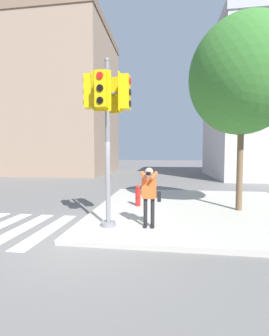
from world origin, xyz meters
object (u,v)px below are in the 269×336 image
at_px(street_tree, 242,77).
at_px(traffic_signal_pole, 108,109).
at_px(fire_hydrant, 138,196).
at_px(person_photographer, 150,192).

bearing_deg(street_tree, traffic_signal_pole, -150.14).
bearing_deg(fire_hydrant, traffic_signal_pole, -101.42).
distance_m(traffic_signal_pole, fire_hydrant, 3.91).
xyz_separation_m(traffic_signal_pole, person_photographer, (1.15, 0.11, -2.28)).
height_order(person_photographer, fire_hydrant, person_photographer).
relative_size(person_photographer, street_tree, 0.24).
bearing_deg(person_photographer, fire_hydrant, 103.90).
relative_size(traffic_signal_pole, fire_hydrant, 5.66).
distance_m(street_tree, fire_hydrant, 5.74).
bearing_deg(traffic_signal_pole, person_photographer, 5.36).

